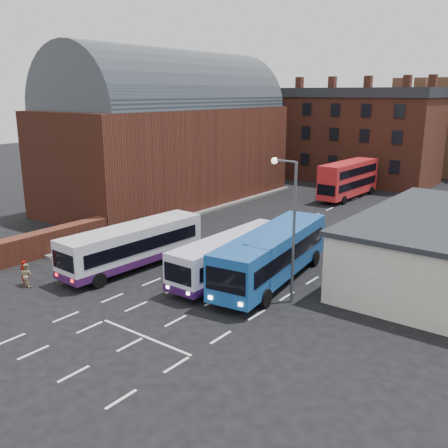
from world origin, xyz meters
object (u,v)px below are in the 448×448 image
Objects in this scene: bus_blue at (272,253)px; pedestrian_beige at (27,275)px; bus_white_outbound at (133,243)px; bus_red_double at (349,179)px; bus_white_inbound at (231,254)px; street_lamp at (290,218)px; pedestrian_red at (25,273)px.

bus_blue is 8.17× the size of pedestrian_beige.
bus_white_outbound reaches higher than pedestrian_beige.
bus_red_double is at bearing 89.00° from bus_white_outbound.
street_lamp is (4.77, -1.02, 3.30)m from bus_white_inbound.
pedestrian_red is at bearing -22.73° from pedestrian_beige.
street_lamp is at bearing 109.61° from bus_red_double.
street_lamp reaches higher than pedestrian_red.
street_lamp reaches higher than bus_blue.
bus_white_inbound is 6.35× the size of pedestrian_red.
pedestrian_red is 1.07× the size of pedestrian_beige.
street_lamp reaches higher than bus_red_double.
bus_white_outbound is at bearing -120.57° from pedestrian_beige.
bus_blue is at bearing -168.02° from pedestrian_red.
bus_white_inbound is 1.24× the size of street_lamp.
street_lamp reaches higher than bus_white_inbound.
bus_white_inbound reaches higher than pedestrian_red.
bus_white_inbound is 5.89m from street_lamp.
street_lamp is 5.14× the size of pedestrian_red.
bus_white_inbound is at bearing 101.03° from bus_red_double.
bus_white_outbound is at bearing 88.38° from bus_red_double.
bus_white_outbound is 6.87m from bus_white_inbound.
bus_red_double is 1.28× the size of street_lamp.
pedestrian_red is at bearing 42.98° from bus_white_inbound.
bus_blue is (8.87, 3.48, 0.18)m from bus_white_outbound.
bus_red_double is 37.28m from pedestrian_red.
bus_white_inbound is at bearing 167.93° from street_lamp.
bus_red_double reaches higher than bus_blue.
bus_red_double is at bearing 107.39° from street_lamp.
street_lamp is at bearing -158.17° from pedestrian_beige.
bus_red_double is (-4.35, 28.13, 0.57)m from bus_white_inbound.
bus_blue is 15.45m from pedestrian_red.
bus_blue is at bearing -147.15° from pedestrian_beige.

